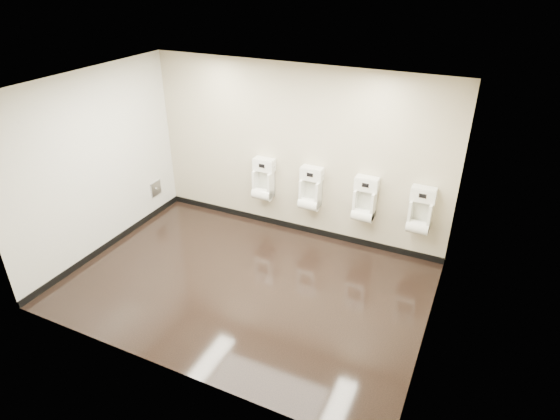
{
  "coord_description": "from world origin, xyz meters",
  "views": [
    {
      "loc": [
        2.75,
        -4.68,
        4.12
      ],
      "look_at": [
        0.29,
        0.55,
        1.01
      ],
      "focal_mm": 30.0,
      "sensor_mm": 36.0,
      "label": 1
    }
  ],
  "objects_px": {
    "urinal_0": "(263,182)",
    "urinal_3": "(420,214)",
    "urinal_1": "(310,192)",
    "access_panel": "(156,188)",
    "urinal_2": "(365,202)"
  },
  "relations": [
    {
      "from": "urinal_3",
      "to": "urinal_1",
      "type": "bearing_deg",
      "value": 180.0
    },
    {
      "from": "urinal_2",
      "to": "urinal_3",
      "type": "height_order",
      "value": "same"
    },
    {
      "from": "urinal_0",
      "to": "urinal_2",
      "type": "distance_m",
      "value": 1.74
    },
    {
      "from": "urinal_2",
      "to": "urinal_1",
      "type": "bearing_deg",
      "value": 180.0
    },
    {
      "from": "access_panel",
      "to": "urinal_0",
      "type": "height_order",
      "value": "urinal_0"
    },
    {
      "from": "access_panel",
      "to": "urinal_2",
      "type": "distance_m",
      "value": 3.73
    },
    {
      "from": "urinal_0",
      "to": "urinal_2",
      "type": "relative_size",
      "value": 1.0
    },
    {
      "from": "access_panel",
      "to": "urinal_0",
      "type": "bearing_deg",
      "value": 12.35
    },
    {
      "from": "access_panel",
      "to": "urinal_2",
      "type": "bearing_deg",
      "value": 6.6
    },
    {
      "from": "access_panel",
      "to": "urinal_2",
      "type": "relative_size",
      "value": 0.36
    },
    {
      "from": "urinal_0",
      "to": "urinal_3",
      "type": "distance_m",
      "value": 2.58
    },
    {
      "from": "urinal_0",
      "to": "urinal_3",
      "type": "xyz_separation_m",
      "value": [
        2.58,
        0.0,
        0.0
      ]
    },
    {
      "from": "access_panel",
      "to": "urinal_2",
      "type": "xyz_separation_m",
      "value": [
        3.69,
        0.43,
        0.33
      ]
    },
    {
      "from": "urinal_0",
      "to": "urinal_3",
      "type": "bearing_deg",
      "value": 0.0
    },
    {
      "from": "urinal_1",
      "to": "urinal_0",
      "type": "bearing_deg",
      "value": 180.0
    }
  ]
}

